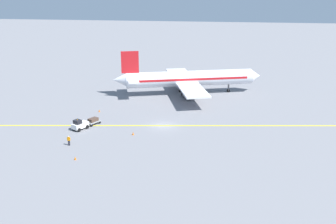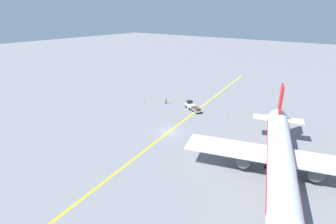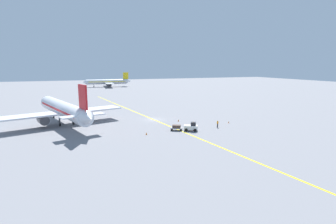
% 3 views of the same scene
% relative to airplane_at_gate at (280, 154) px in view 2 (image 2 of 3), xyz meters
% --- Properties ---
extents(ground_plane, '(400.00, 400.00, 0.00)m').
position_rel_airplane_at_gate_xyz_m(ground_plane, '(22.26, -2.54, -3.71)').
color(ground_plane, slate).
extents(apron_yellow_centreline, '(16.49, 118.97, 0.01)m').
position_rel_airplane_at_gate_xyz_m(apron_yellow_centreline, '(22.26, -2.54, -3.71)').
color(apron_yellow_centreline, yellow).
rests_on(apron_yellow_centreline, ground).
extents(airplane_at_gate, '(28.31, 34.82, 10.60)m').
position_rel_airplane_at_gate_xyz_m(airplane_at_gate, '(0.00, 0.00, 0.00)').
color(airplane_at_gate, silver).
rests_on(airplane_at_gate, ground).
extents(baggage_tug_white, '(3.35, 2.81, 2.11)m').
position_rel_airplane_at_gate_xyz_m(baggage_tug_white, '(26.32, -17.28, -2.81)').
color(baggage_tug_white, white).
rests_on(baggage_tug_white, ground).
extents(baggage_cart_trailing, '(2.95, 2.47, 1.24)m').
position_rel_airplane_at_gate_xyz_m(baggage_cart_trailing, '(23.43, -15.70, -2.95)').
color(baggage_cart_trailing, gray).
rests_on(baggage_cart_trailing, ground).
extents(ground_crew_worker, '(0.24, 0.58, 1.68)m').
position_rel_airplane_at_gate_xyz_m(ground_crew_worker, '(33.59, -16.51, -2.80)').
color(ground_crew_worker, '#23232D').
rests_on(ground_crew_worker, ground).
extents(traffic_cone_near_nose, '(0.32, 0.32, 0.55)m').
position_rel_airplane_at_gate_xyz_m(traffic_cone_near_nose, '(27.61, -7.14, -3.43)').
color(traffic_cone_near_nose, orange).
rests_on(traffic_cone_near_nose, ground).
extents(traffic_cone_mid_apron, '(0.32, 0.32, 0.55)m').
position_rel_airplane_at_gate_xyz_m(traffic_cone_mid_apron, '(16.05, -16.87, -3.43)').
color(traffic_cone_mid_apron, orange).
rests_on(traffic_cone_mid_apron, ground).
extents(traffic_cone_by_wingtip, '(0.32, 0.32, 0.55)m').
position_rel_airplane_at_gate_xyz_m(traffic_cone_by_wingtip, '(38.69, -13.56, -3.43)').
color(traffic_cone_by_wingtip, orange).
rests_on(traffic_cone_by_wingtip, ground).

